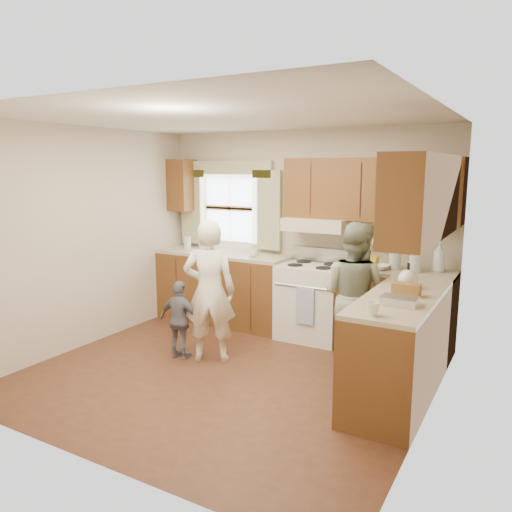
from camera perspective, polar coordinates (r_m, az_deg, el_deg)
The scene contains 6 objects.
room at distance 4.79m, azimuth -3.41°, elevation 0.55°, with size 3.80×3.80×3.80m.
kitchen_fixtures at distance 5.54m, azimuth 8.13°, elevation -2.57°, with size 3.80×2.25×2.15m.
stove at distance 6.06m, azimuth 6.52°, elevation -5.04°, with size 0.76×0.67×1.07m.
woman_left at distance 5.29m, azimuth -5.34°, elevation -4.04°, with size 0.55×0.36×1.51m, color white.
woman_right at distance 5.22m, azimuth 11.12°, elevation -4.39°, with size 0.73×0.57×1.51m, color #263C26.
child at distance 5.46m, azimuth -8.67°, elevation -7.24°, with size 0.50×0.21×0.85m, color slate.
Camera 1 is at (2.58, -3.96, 2.04)m, focal length 35.00 mm.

